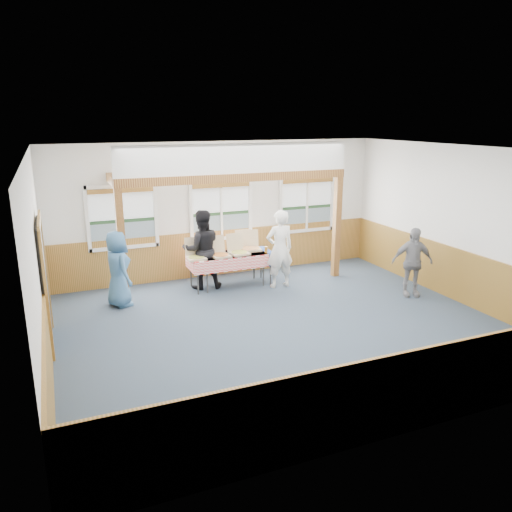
# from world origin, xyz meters

# --- Properties ---
(floor) EXTENTS (8.00, 8.00, 0.00)m
(floor) POSITION_xyz_m (0.00, 0.00, 0.00)
(floor) COLOR #2C3A48
(floor) RESTS_ON ground
(ceiling) EXTENTS (8.00, 8.00, 0.00)m
(ceiling) POSITION_xyz_m (0.00, 0.00, 3.20)
(ceiling) COLOR white
(ceiling) RESTS_ON wall_back
(wall_back) EXTENTS (8.00, 0.00, 8.00)m
(wall_back) POSITION_xyz_m (0.00, 3.50, 1.60)
(wall_back) COLOR silver
(wall_back) RESTS_ON floor
(wall_front) EXTENTS (8.00, 0.00, 8.00)m
(wall_front) POSITION_xyz_m (0.00, -3.50, 1.60)
(wall_front) COLOR silver
(wall_front) RESTS_ON floor
(wall_left) EXTENTS (0.00, 8.00, 8.00)m
(wall_left) POSITION_xyz_m (-4.00, 0.00, 1.60)
(wall_left) COLOR silver
(wall_left) RESTS_ON floor
(wall_right) EXTENTS (0.00, 8.00, 8.00)m
(wall_right) POSITION_xyz_m (4.00, 0.00, 1.60)
(wall_right) COLOR silver
(wall_right) RESTS_ON floor
(wainscot_back) EXTENTS (7.98, 0.05, 1.10)m
(wainscot_back) POSITION_xyz_m (0.00, 3.48, 0.55)
(wainscot_back) COLOR brown
(wainscot_back) RESTS_ON floor
(wainscot_front) EXTENTS (7.98, 0.05, 1.10)m
(wainscot_front) POSITION_xyz_m (0.00, -3.48, 0.55)
(wainscot_front) COLOR brown
(wainscot_front) RESTS_ON floor
(wainscot_left) EXTENTS (0.05, 6.98, 1.10)m
(wainscot_left) POSITION_xyz_m (-3.98, 0.00, 0.55)
(wainscot_left) COLOR brown
(wainscot_left) RESTS_ON floor
(wainscot_right) EXTENTS (0.05, 6.98, 1.10)m
(wainscot_right) POSITION_xyz_m (3.98, 0.00, 0.55)
(wainscot_right) COLOR brown
(wainscot_right) RESTS_ON floor
(cased_opening) EXTENTS (0.06, 1.30, 2.10)m
(cased_opening) POSITION_xyz_m (-3.96, 0.90, 1.05)
(cased_opening) COLOR #333333
(cased_opening) RESTS_ON wall_left
(window_left) EXTENTS (1.56, 0.10, 1.46)m
(window_left) POSITION_xyz_m (-2.30, 3.46, 1.68)
(window_left) COLOR white
(window_left) RESTS_ON wall_back
(window_mid) EXTENTS (1.56, 0.10, 1.46)m
(window_mid) POSITION_xyz_m (0.00, 3.46, 1.68)
(window_mid) COLOR white
(window_mid) RESTS_ON wall_back
(window_right) EXTENTS (1.56, 0.10, 1.46)m
(window_right) POSITION_xyz_m (2.30, 3.46, 1.68)
(window_right) COLOR white
(window_right) RESTS_ON wall_back
(post_left) EXTENTS (0.15, 0.15, 2.40)m
(post_left) POSITION_xyz_m (-2.50, 2.30, 1.20)
(post_left) COLOR #572B13
(post_left) RESTS_ON floor
(post_right) EXTENTS (0.15, 0.15, 2.40)m
(post_right) POSITION_xyz_m (2.50, 2.30, 1.20)
(post_right) COLOR #572B13
(post_right) RESTS_ON floor
(cross_beam) EXTENTS (5.15, 0.18, 0.18)m
(cross_beam) POSITION_xyz_m (0.00, 2.30, 2.49)
(cross_beam) COLOR #572B13
(cross_beam) RESTS_ON post_left
(table_left) EXTENTS (1.74, 0.88, 0.76)m
(table_left) POSITION_xyz_m (0.01, 2.55, 0.70)
(table_left) COLOR #333333
(table_left) RESTS_ON floor
(table_right) EXTENTS (1.82, 1.03, 0.76)m
(table_right) POSITION_xyz_m (-0.18, 2.55, 0.70)
(table_right) COLOR #333333
(table_right) RESTS_ON floor
(pizza_box_a) EXTENTS (0.42, 0.50, 0.43)m
(pizza_box_a) POSITION_xyz_m (-0.39, 2.44, 0.82)
(pizza_box_a) COLOR #D2B58C
(pizza_box_a) RESTS_ON table_left
(pizza_box_b) EXTENTS (0.41, 0.50, 0.44)m
(pizza_box_b) POSITION_xyz_m (0.36, 2.71, 0.82)
(pizza_box_b) COLOR #D2B58C
(pizza_box_b) RESTS_ON table_left
(pizza_box_c) EXTENTS (0.42, 0.50, 0.43)m
(pizza_box_c) POSITION_xyz_m (-0.93, 2.45, 0.82)
(pizza_box_c) COLOR #D2B58C
(pizza_box_c) RESTS_ON table_right
(pizza_box_d) EXTENTS (0.40, 0.48, 0.42)m
(pizza_box_d) POSITION_xyz_m (-0.53, 2.74, 0.82)
(pizza_box_d) COLOR #D2B58C
(pizza_box_d) RESTS_ON table_right
(pizza_box_e) EXTENTS (0.44, 0.52, 0.43)m
(pizza_box_e) POSITION_xyz_m (0.06, 2.47, 0.82)
(pizza_box_e) COLOR #D2B58C
(pizza_box_e) RESTS_ON table_right
(pizza_box_f) EXTENTS (0.47, 0.54, 0.43)m
(pizza_box_f) POSITION_xyz_m (0.47, 2.69, 0.82)
(pizza_box_f) COLOR #D2B58C
(pizza_box_f) RESTS_ON table_right
(veggie_tray) EXTENTS (0.39, 0.39, 0.09)m
(veggie_tray) POSITION_xyz_m (-0.74, 2.55, 0.79)
(veggie_tray) COLOR black
(veggie_tray) RESTS_ON table_left
(drink_glass) EXTENTS (0.07, 0.07, 0.15)m
(drink_glass) POSITION_xyz_m (0.67, 2.30, 0.83)
(drink_glass) COLOR #945C18
(drink_glass) RESTS_ON table_right
(woman_white) EXTENTS (0.65, 0.42, 1.77)m
(woman_white) POSITION_xyz_m (0.90, 2.07, 0.88)
(woman_white) COLOR white
(woman_white) RESTS_ON floor
(woman_black) EXTENTS (0.95, 0.79, 1.78)m
(woman_black) POSITION_xyz_m (-0.73, 2.66, 0.89)
(woman_black) COLOR black
(woman_black) RESTS_ON floor
(man_blue) EXTENTS (0.68, 0.87, 1.56)m
(man_blue) POSITION_xyz_m (-2.61, 2.25, 0.78)
(man_blue) COLOR #396590
(man_blue) RESTS_ON floor
(person_grey) EXTENTS (0.95, 0.65, 1.50)m
(person_grey) POSITION_xyz_m (3.27, 0.46, 0.75)
(person_grey) COLOR gray
(person_grey) RESTS_ON floor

